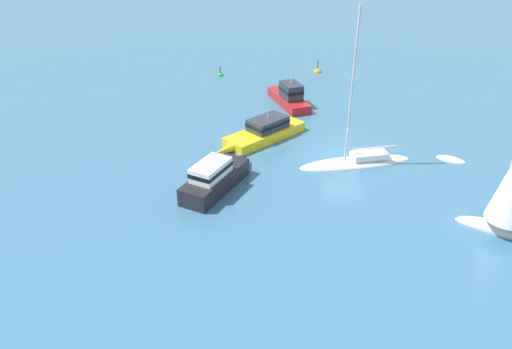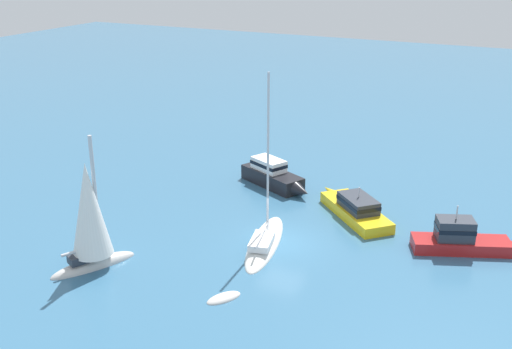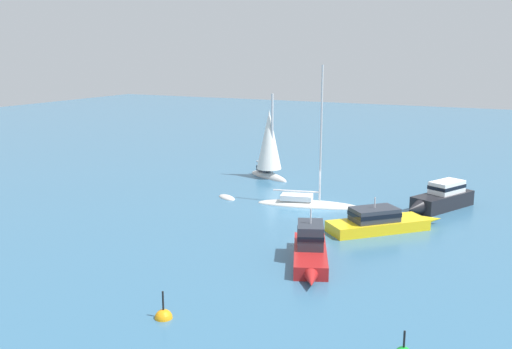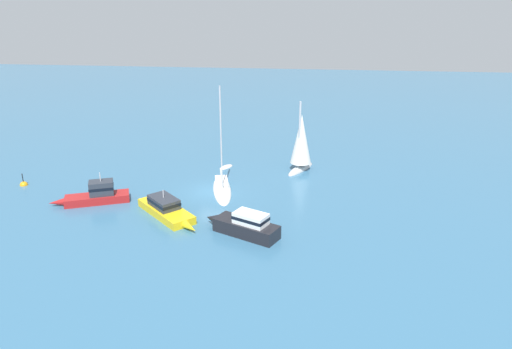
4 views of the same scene
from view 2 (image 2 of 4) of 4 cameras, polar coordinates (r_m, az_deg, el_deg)
The scene contains 7 objects.
ground_plane at distance 35.51m, azimuth 2.45°, elevation -6.29°, with size 160.00×160.00×0.00m, color teal.
cabin_cruiser at distance 36.16m, azimuth 18.47°, elevation -5.67°, with size 3.55×6.54×2.68m.
powerboat at distance 43.30m, azimuth 1.67°, elevation -0.12°, with size 3.90×6.17×1.85m.
sailboat at distance 32.98m, azimuth -15.05°, elevation -4.08°, with size 4.66×3.07×7.61m.
yacht at distance 35.28m, azimuth 0.79°, elevation -6.20°, with size 7.45×3.26×10.03m.
motor_cruiser at distance 39.02m, azimuth 9.12°, elevation -3.05°, with size 6.23×6.29×2.08m.
dinghy at distance 30.34m, azimuth -2.99°, elevation -11.33°, with size 2.00×1.62×0.42m.
Camera 2 is at (29.10, 12.60, 15.97)m, focal length 43.44 mm.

